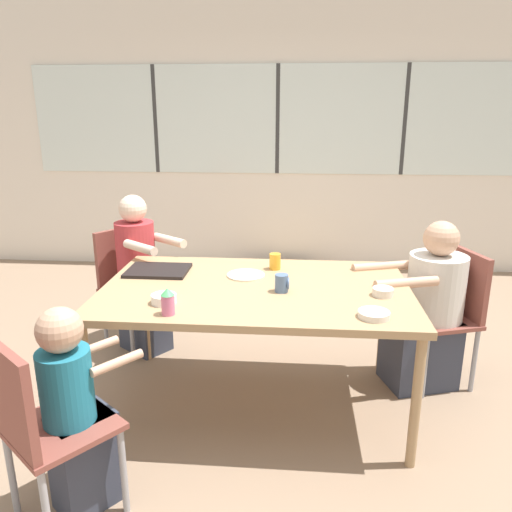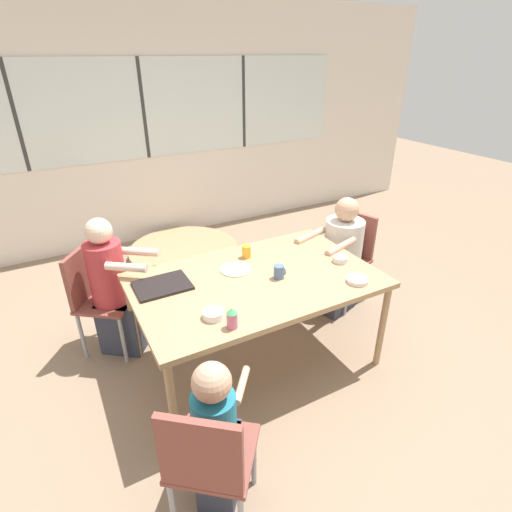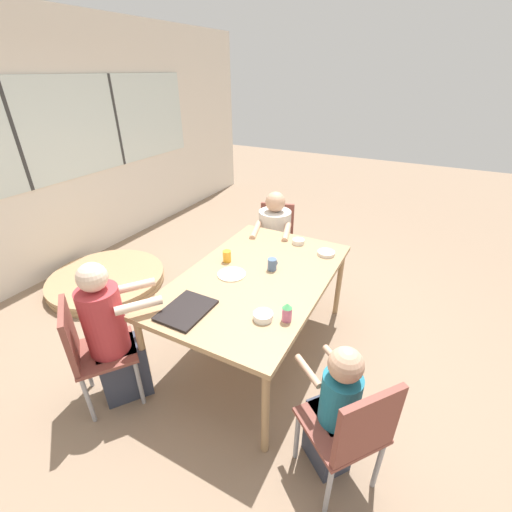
{
  "view_description": "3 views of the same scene",
  "coord_description": "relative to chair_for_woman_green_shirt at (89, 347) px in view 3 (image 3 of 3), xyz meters",
  "views": [
    {
      "loc": [
        0.22,
        -2.65,
        1.72
      ],
      "look_at": [
        0.0,
        0.0,
        0.93
      ],
      "focal_mm": 35.0,
      "sensor_mm": 36.0,
      "label": 1
    },
    {
      "loc": [
        -1.18,
        -2.17,
        2.2
      ],
      "look_at": [
        0.0,
        0.0,
        0.93
      ],
      "focal_mm": 28.0,
      "sensor_mm": 36.0,
      "label": 2
    },
    {
      "loc": [
        -2.05,
        -1.08,
        2.2
      ],
      "look_at": [
        0.0,
        0.0,
        0.93
      ],
      "focal_mm": 24.0,
      "sensor_mm": 36.0,
      "label": 3
    }
  ],
  "objects": [
    {
      "name": "chair_for_toddler",
      "position": [
        0.23,
        -1.76,
        0.0
      ],
      "size": [
        0.56,
        0.56,
        0.87
      ],
      "rotation": [
        0.0,
        0.0,
        -0.67
      ],
      "color": "brown",
      "rests_on": "ground_plane"
    },
    {
      "name": "coffee_mug",
      "position": [
        1.17,
        -0.84,
        0.28
      ],
      "size": [
        0.08,
        0.07,
        0.1
      ],
      "color": "slate",
      "rests_on": "dining_table"
    },
    {
      "name": "bowl_cereal",
      "position": [
        0.57,
        -1.05,
        0.25
      ],
      "size": [
        0.13,
        0.13,
        0.05
      ],
      "color": "white",
      "rests_on": "dining_table"
    },
    {
      "name": "juice_glass",
      "position": [
        1.12,
        -0.44,
        0.28
      ],
      "size": [
        0.07,
        0.07,
        0.1
      ],
      "color": "gold",
      "rests_on": "dining_table"
    },
    {
      "name": "food_tray_dark",
      "position": [
        0.4,
        -0.56,
        0.24
      ],
      "size": [
        0.37,
        0.28,
        0.02
      ],
      "color": "black",
      "rests_on": "dining_table"
    },
    {
      "name": "chair_for_man_blue_shirt",
      "position": [
        2.25,
        -0.38,
        0.0
      ],
      "size": [
        0.5,
        0.5,
        0.87
      ],
      "rotation": [
        0.0,
        0.0,
        -4.41
      ],
      "color": "brown",
      "rests_on": "ground_plane"
    },
    {
      "name": "folded_table_stack",
      "position": [
        1.13,
        1.24,
        -0.46
      ],
      "size": [
        1.28,
        1.28,
        0.12
      ],
      "color": "tan",
      "rests_on": "ground_plane"
    },
    {
      "name": "dining_table",
      "position": [
        1.03,
        -0.76,
        0.18
      ],
      "size": [
        1.73,
        1.08,
        0.75
      ],
      "color": "tan",
      "rests_on": "ground_plane"
    },
    {
      "name": "plate_tortillas",
      "position": [
        0.95,
        -0.58,
        0.24
      ],
      "size": [
        0.23,
        0.23,
        0.01
      ],
      "color": "beige",
      "rests_on": "dining_table"
    },
    {
      "name": "person_man_blue_shirt",
      "position": [
        2.08,
        -0.43,
        -0.05
      ],
      "size": [
        0.7,
        0.52,
        1.08
      ],
      "rotation": [
        0.0,
        0.0,
        -4.41
      ],
      "color": "#333847",
      "rests_on": "ground_plane"
    },
    {
      "name": "wall_back_with_windows",
      "position": [
        1.03,
        2.01,
        0.89
      ],
      "size": [
        8.4,
        0.08,
        2.8
      ],
      "color": "silver",
      "rests_on": "ground_plane"
    },
    {
      "name": "person_woman_green_shirt",
      "position": [
        0.13,
        -0.1,
        0.01
      ],
      "size": [
        0.56,
        0.52,
        1.15
      ],
      "rotation": [
        0.0,
        0.0,
        -2.21
      ],
      "color": "#333847",
      "rests_on": "ground_plane"
    },
    {
      "name": "ground_plane",
      "position": [
        1.03,
        -0.76,
        -0.52
      ],
      "size": [
        16.0,
        16.0,
        0.0
      ],
      "primitive_type": "plane",
      "color": "#8C725B"
    },
    {
      "name": "bowl_fruit",
      "position": [
        1.72,
        -0.85,
        0.25
      ],
      "size": [
        0.11,
        0.11,
        0.04
      ],
      "color": "silver",
      "rests_on": "dining_table"
    },
    {
      "name": "chair_for_woman_green_shirt",
      "position": [
        0.0,
        0.0,
        0.0
      ],
      "size": [
        0.56,
        0.56,
        0.87
      ],
      "rotation": [
        0.0,
        0.0,
        -2.21
      ],
      "color": "brown",
      "rests_on": "ground_plane"
    },
    {
      "name": "sippy_cup",
      "position": [
        0.63,
        -1.2,
        0.3
      ],
      "size": [
        0.07,
        0.07,
        0.14
      ],
      "color": "#CC668C",
      "rests_on": "dining_table"
    },
    {
      "name": "bowl_white_shallow",
      "position": [
        1.63,
        -1.15,
        0.25
      ],
      "size": [
        0.15,
        0.15,
        0.03
      ],
      "color": "silver",
      "rests_on": "dining_table"
    },
    {
      "name": "person_toddler",
      "position": [
        0.32,
        -1.64,
        -0.07
      ],
      "size": [
        0.41,
        0.44,
        0.96
      ],
      "rotation": [
        0.0,
        0.0,
        -0.67
      ],
      "color": "#333847",
      "rests_on": "ground_plane"
    }
  ]
}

